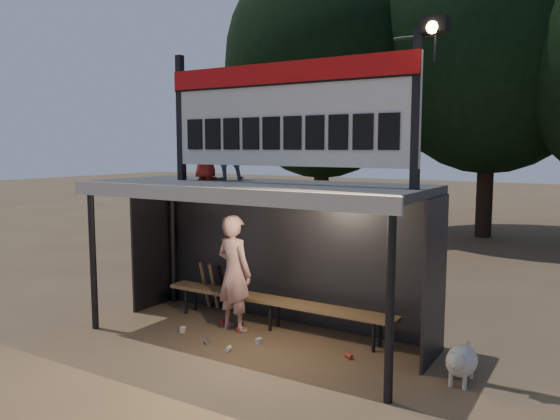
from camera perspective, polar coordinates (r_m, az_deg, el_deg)
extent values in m
plane|color=brown|center=(8.32, -2.68, -13.31)|extent=(80.00, 80.00, 0.00)
imported|color=silver|center=(8.49, -4.81, -6.56)|extent=(0.73, 0.55, 1.80)
imported|color=gray|center=(8.52, -5.63, 6.86)|extent=(0.68, 0.67, 1.11)
imported|color=#B1241B|center=(8.60, -7.74, 6.27)|extent=(0.51, 0.39, 0.94)
cube|color=#373739|center=(7.84, -2.77, 2.41)|extent=(5.00, 2.00, 0.12)
cube|color=beige|center=(7.03, -7.43, 1.55)|extent=(5.10, 0.06, 0.20)
cylinder|color=black|center=(8.95, -18.96, -4.92)|extent=(0.10, 0.10, 2.20)
cylinder|color=black|center=(6.17, 11.43, -9.84)|extent=(0.10, 0.10, 2.20)
cylinder|color=black|center=(10.17, -11.14, -3.32)|extent=(0.10, 0.10, 2.20)
cylinder|color=black|center=(7.83, 15.95, -6.43)|extent=(0.10, 0.10, 2.20)
cube|color=black|center=(8.84, 0.92, -4.70)|extent=(5.00, 0.04, 2.20)
cube|color=black|center=(9.95, -13.12, -3.59)|extent=(0.04, 1.00, 2.20)
cube|color=black|center=(7.43, 15.87, -7.13)|extent=(0.04, 1.00, 2.20)
cylinder|color=black|center=(8.69, 0.93, 2.11)|extent=(5.00, 0.06, 0.06)
cube|color=black|center=(8.66, -10.33, 9.40)|extent=(0.10, 0.10, 1.90)
cube|color=black|center=(6.80, 14.08, 10.10)|extent=(0.10, 0.10, 1.90)
cube|color=silver|center=(7.56, 0.37, 9.92)|extent=(3.80, 0.08, 1.40)
cube|color=#B60D0D|center=(7.57, 0.18, 14.18)|extent=(3.80, 0.04, 0.28)
cube|color=black|center=(7.55, 0.16, 13.05)|extent=(3.80, 0.02, 0.03)
cube|color=black|center=(8.40, -8.88, 7.81)|extent=(0.27, 0.03, 0.45)
cube|color=black|center=(8.19, -7.04, 7.87)|extent=(0.27, 0.03, 0.45)
cube|color=black|center=(7.98, -5.11, 7.93)|extent=(0.27, 0.03, 0.45)
cube|color=black|center=(7.79, -3.07, 7.98)|extent=(0.27, 0.03, 0.45)
cube|color=black|center=(7.60, -0.93, 8.02)|extent=(0.27, 0.03, 0.45)
cube|color=black|center=(7.42, 1.31, 8.05)|extent=(0.27, 0.03, 0.45)
cube|color=black|center=(7.26, 3.65, 8.07)|extent=(0.27, 0.03, 0.45)
cube|color=black|center=(7.11, 6.11, 8.08)|extent=(0.27, 0.03, 0.45)
cube|color=black|center=(6.97, 8.66, 8.07)|extent=(0.27, 0.03, 0.45)
cube|color=black|center=(6.85, 11.31, 8.05)|extent=(0.27, 0.03, 0.45)
cylinder|color=black|center=(6.92, 13.87, 17.14)|extent=(0.50, 0.04, 0.04)
cylinder|color=black|center=(6.83, 15.92, 15.95)|extent=(0.04, 0.04, 0.30)
cube|color=black|center=(6.83, 15.87, 18.09)|extent=(0.30, 0.22, 0.18)
sphere|color=#FFD88C|center=(6.73, 15.64, 17.91)|extent=(0.14, 0.14, 0.14)
cube|color=olive|center=(8.62, -0.63, -9.44)|extent=(4.00, 0.35, 0.06)
cylinder|color=black|center=(9.57, -9.81, -9.31)|extent=(0.05, 0.05, 0.45)
cylinder|color=black|center=(9.74, -8.87, -9.00)|extent=(0.05, 0.05, 0.45)
cylinder|color=black|center=(8.59, -1.06, -11.07)|extent=(0.05, 0.05, 0.45)
cylinder|color=black|center=(8.78, -0.20, -10.67)|extent=(0.05, 0.05, 0.45)
cylinder|color=black|center=(7.86, 9.75, -12.88)|extent=(0.05, 0.05, 0.45)
cylinder|color=black|center=(8.07, 10.40, -12.36)|extent=(0.05, 0.05, 0.45)
cylinder|color=black|center=(18.51, 4.34, 3.61)|extent=(0.50, 0.50, 3.74)
ellipsoid|color=black|center=(18.68, 4.45, 14.88)|extent=(6.46, 6.46, 7.48)
cylinder|color=black|center=(18.31, 20.68, 3.86)|extent=(0.50, 0.50, 4.18)
ellipsoid|color=black|center=(18.60, 21.22, 16.53)|extent=(7.22, 7.22, 8.36)
ellipsoid|color=beige|center=(7.16, 18.46, -14.73)|extent=(0.36, 0.58, 0.36)
sphere|color=beige|center=(6.87, 17.95, -14.82)|extent=(0.22, 0.22, 0.22)
cone|color=beige|center=(6.79, 17.74, -15.27)|extent=(0.10, 0.10, 0.10)
cone|color=beige|center=(6.83, 17.52, -14.05)|extent=(0.06, 0.06, 0.07)
cone|color=beige|center=(6.81, 18.36, -14.14)|extent=(0.06, 0.06, 0.07)
cylinder|color=beige|center=(7.08, 17.41, -16.51)|extent=(0.05, 0.05, 0.18)
cylinder|color=beige|center=(7.05, 18.73, -16.67)|extent=(0.05, 0.05, 0.18)
cylinder|color=beige|center=(7.40, 18.11, -15.48)|extent=(0.05, 0.05, 0.18)
cylinder|color=silver|center=(7.37, 19.36, -15.62)|extent=(0.05, 0.05, 0.18)
cylinder|color=beige|center=(7.41, 19.02, -13.43)|extent=(0.04, 0.16, 0.14)
cylinder|color=olive|center=(9.74, -7.86, -7.74)|extent=(0.09, 0.27, 0.84)
cylinder|color=#A27A4C|center=(9.62, -6.93, -7.91)|extent=(0.09, 0.30, 0.83)
cylinder|color=black|center=(9.50, -5.97, -8.08)|extent=(0.09, 0.33, 0.83)
cube|color=red|center=(8.58, -4.20, -12.41)|extent=(0.11, 0.12, 0.08)
cylinder|color=#A4A5A9|center=(8.19, -7.65, -13.42)|extent=(0.13, 0.13, 0.07)
cube|color=silver|center=(8.71, -10.12, -12.19)|extent=(0.11, 0.12, 0.08)
cylinder|color=#B1311E|center=(7.65, 7.21, -14.89)|extent=(0.14, 0.12, 0.07)
cube|color=#AFAFB4|center=(8.11, -2.23, -13.53)|extent=(0.08, 0.11, 0.08)
cylinder|color=silver|center=(7.87, -5.40, -14.24)|extent=(0.10, 0.13, 0.07)
cube|color=#A8201C|center=(8.96, -5.85, -11.60)|extent=(0.10, 0.12, 0.08)
cylinder|color=#BCBDC2|center=(9.42, -4.54, -10.70)|extent=(0.12, 0.14, 0.07)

